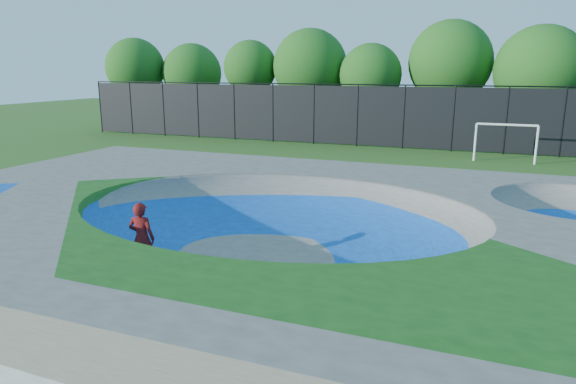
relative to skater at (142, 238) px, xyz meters
name	(u,v)px	position (x,y,z in m)	size (l,w,h in m)	color
ground	(275,258)	(2.65, 2.16, -0.92)	(120.00, 120.00, 0.00)	#2C5617
skate_deck	(275,232)	(2.65, 2.16, -0.17)	(22.00, 14.00, 1.50)	gray
skater	(142,238)	(0.00, 0.00, 0.00)	(0.67, 0.44, 1.83)	red
skateboard	(144,272)	(0.00, 0.00, -0.89)	(0.78, 0.22, 0.05)	black
soccer_goal	(506,136)	(8.64, 20.20, 0.55)	(3.20, 0.12, 2.11)	white
fence	(404,116)	(2.65, 23.16, 1.18)	(48.09, 0.09, 4.04)	black
treeline	(410,68)	(2.07, 28.38, 4.11)	(51.65, 7.51, 8.38)	#4A2F25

